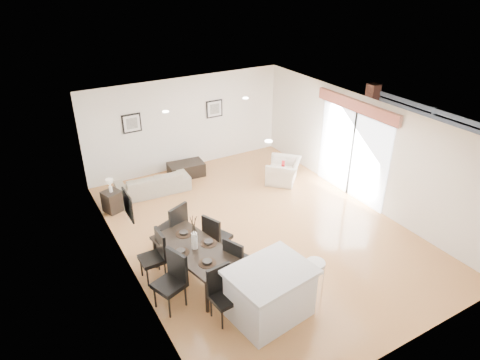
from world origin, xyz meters
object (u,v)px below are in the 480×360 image
coffee_table (186,169)px  kitchen_island (270,293)px  dining_chair_enear (237,259)px  dining_chair_head (222,290)px  dining_chair_efar (215,235)px  armchair (283,171)px  dining_chair_wfar (156,253)px  bar_stool (315,267)px  dining_table (195,251)px  dining_chair_wnear (173,277)px  sofa (153,183)px  side_table (113,201)px  dining_chair_foot (175,225)px

coffee_table → kitchen_island: 5.83m
dining_chair_enear → dining_chair_head: (-0.64, -0.62, -0.00)m
dining_chair_enear → dining_chair_efar: dining_chair_efar is taller
armchair → coffee_table: 2.79m
kitchen_island → dining_chair_enear: bearing=86.6°
dining_chair_wfar → dining_chair_enear: 1.57m
kitchen_island → bar_stool: 0.98m
dining_chair_head → kitchen_island: bearing=-34.4°
dining_table → dining_chair_wnear: bearing=-158.7°
sofa → side_table: size_ratio=3.58×
armchair → dining_chair_efar: (-3.23, -2.14, 0.25)m
side_table → bar_stool: bar_stool is taller
dining_chair_enear → sofa: bearing=-20.9°
dining_chair_efar → dining_chair_head: (-0.64, -1.52, -0.01)m
side_table → kitchen_island: size_ratio=0.35×
side_table → kitchen_island: kitchen_island is taller
armchair → kitchen_island: bearing=7.5°
dining_chair_wfar → kitchen_island: size_ratio=0.67×
armchair → coffee_table: bearing=-81.7°
dining_chair_wfar → kitchen_island: bearing=33.8°
dining_chair_enear → kitchen_island: bearing=161.1°
armchair → bar_stool: size_ratio=1.27×
side_table → coffee_table: bearing=20.3°
dining_table → side_table: dining_table is taller
dining_chair_wnear → side_table: dining_chair_wnear is taller
dining_chair_wfar → coffee_table: size_ratio=1.03×
armchair → dining_chair_enear: (-3.23, -3.03, 0.24)m
armchair → dining_chair_wfar: dining_chair_wfar is taller
dining_chair_wfar → dining_chair_efar: (1.26, -0.04, 0.00)m
dining_chair_enear → dining_chair_foot: (-0.60, 1.58, 0.06)m
dining_chair_foot → kitchen_island: size_ratio=0.73×
armchair → dining_chair_foot: 4.10m
sofa → dining_chair_enear: bearing=95.8°
dining_table → coffee_table: dining_table is taller
dining_chair_head → sofa: bearing=79.1°
sofa → side_table: (-1.19, -0.41, -0.01)m
dining_chair_enear → dining_chair_efar: bearing=-22.9°
sofa → bar_stool: bearing=106.5°
side_table → kitchen_island: bearing=-73.7°
coffee_table → kitchen_island: kitchen_island is taller
dining_chair_efar → dining_chair_foot: dining_chair_foot is taller
sofa → dining_chair_head: (-0.49, -4.88, 0.28)m
sofa → dining_chair_wnear: size_ratio=1.76×
dining_table → dining_chair_wfar: 0.78m
dining_chair_head → dining_chair_foot: size_ratio=0.90×
dining_chair_wfar → dining_chair_head: size_ratio=1.02×
dining_chair_enear → dining_chair_foot: size_ratio=0.90×
dining_chair_wnear → dining_chair_efar: size_ratio=1.07×
dining_chair_wnear → bar_stool: bearing=45.0°
dining_table → bar_stool: bar_stool is taller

